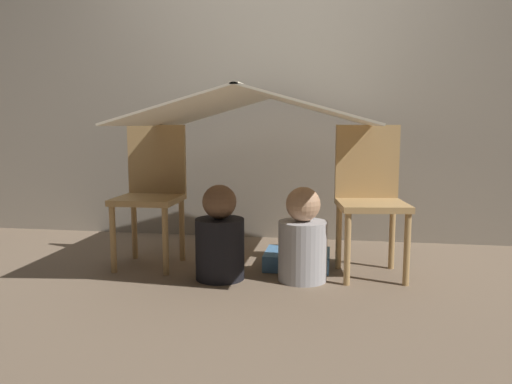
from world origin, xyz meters
TOP-DOWN VIEW (x-y plane):
  - ground_plane at (0.00, 0.00)m, footprint 8.80×8.80m
  - wall_back at (0.00, 1.06)m, footprint 7.00×0.05m
  - chair_left at (-0.68, 0.19)m, footprint 0.39×0.39m
  - chair_right at (0.67, 0.18)m, footprint 0.43×0.43m
  - sheet_canopy at (0.00, 0.11)m, footprint 1.36×1.29m
  - person_front at (-0.18, -0.06)m, footprint 0.28×0.28m
  - person_second at (0.29, -0.02)m, footprint 0.28×0.28m
  - floor_cushion at (0.24, 0.24)m, footprint 0.40×0.32m

SIDE VIEW (x-z plane):
  - ground_plane at x=0.00m, z-range 0.00..0.00m
  - floor_cushion at x=0.24m, z-range 0.00..0.10m
  - person_second at x=0.29m, z-range -0.04..0.50m
  - person_front at x=-0.18m, z-range -0.04..0.51m
  - chair_left at x=-0.68m, z-range 0.04..0.93m
  - chair_right at x=0.67m, z-range 0.04..0.93m
  - sheet_canopy at x=0.00m, z-range 0.88..1.08m
  - wall_back at x=0.00m, z-range 0.00..2.50m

